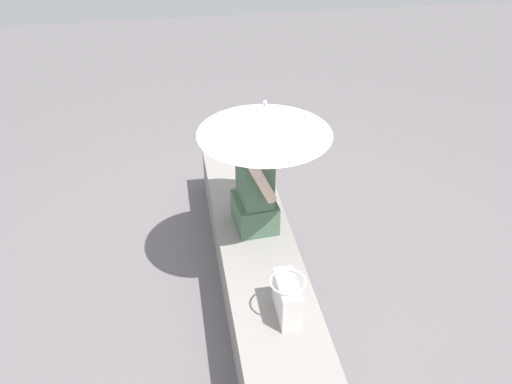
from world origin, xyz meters
TOP-DOWN VIEW (x-y plane):
  - ground_plane at (0.00, 0.00)m, footprint 14.00×14.00m
  - stone_bench at (0.00, 0.00)m, footprint 2.74×0.53m
  - person_seated at (0.20, -0.02)m, footprint 0.49×0.31m
  - parasol at (0.11, -0.06)m, footprint 0.87×0.87m
  - handbag_black at (-0.69, -0.05)m, footprint 0.29×0.21m

SIDE VIEW (x-z plane):
  - ground_plane at x=0.00m, z-range 0.00..0.00m
  - stone_bench at x=0.00m, z-range 0.00..0.43m
  - handbag_black at x=-0.69m, z-range 0.43..0.69m
  - person_seated at x=0.20m, z-range 0.37..1.27m
  - parasol at x=0.11m, z-range 0.81..1.82m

